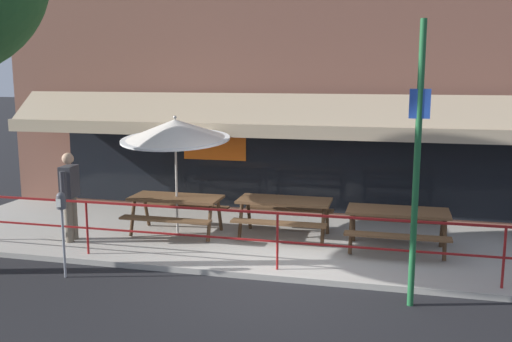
# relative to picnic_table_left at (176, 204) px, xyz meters

# --- Properties ---
(ground_plane) EXTENTS (120.00, 120.00, 0.00)m
(ground_plane) POSITION_rel_picnic_table_left_xyz_m (2.39, -1.88, -0.71)
(ground_plane) COLOR black
(patio_deck) EXTENTS (15.00, 4.00, 0.10)m
(patio_deck) POSITION_rel_picnic_table_left_xyz_m (2.39, 0.12, -0.66)
(patio_deck) COLOR #ADA89E
(patio_deck) RESTS_ON ground
(restaurant_building) EXTENTS (15.00, 1.60, 8.40)m
(restaurant_building) POSITION_rel_picnic_table_left_xyz_m (2.39, 2.35, 3.46)
(restaurant_building) COLOR brown
(restaurant_building) RESTS_ON ground
(patio_railing) EXTENTS (13.84, 0.04, 0.97)m
(patio_railing) POSITION_rel_picnic_table_left_xyz_m (2.39, -1.58, 0.09)
(patio_railing) COLOR maroon
(patio_railing) RESTS_ON patio_deck
(picnic_table_left) EXTENTS (1.80, 1.42, 0.76)m
(picnic_table_left) POSITION_rel_picnic_table_left_xyz_m (0.00, 0.00, 0.00)
(picnic_table_left) COLOR brown
(picnic_table_left) RESTS_ON patio_deck
(picnic_table_centre) EXTENTS (1.80, 1.42, 0.76)m
(picnic_table_centre) POSITION_rel_picnic_table_left_xyz_m (2.15, 0.27, 0.00)
(picnic_table_centre) COLOR brown
(picnic_table_centre) RESTS_ON patio_deck
(picnic_table_right) EXTENTS (1.80, 1.42, 0.76)m
(picnic_table_right) POSITION_rel_picnic_table_left_xyz_m (4.29, -0.10, 0.00)
(picnic_table_right) COLOR brown
(picnic_table_right) RESTS_ON patio_deck
(patio_umbrella_left) EXTENTS (2.14, 2.14, 2.39)m
(patio_umbrella_left) POSITION_rel_picnic_table_left_xyz_m (0.00, 0.04, 1.47)
(patio_umbrella_left) COLOR #B7B2A8
(patio_umbrella_left) RESTS_ON patio_deck
(pedestrian_walking) EXTENTS (0.28, 0.62, 1.71)m
(pedestrian_walking) POSITION_rel_picnic_table_left_xyz_m (-1.79, -0.92, 0.35)
(pedestrian_walking) COLOR #665B4C
(pedestrian_walking) RESTS_ON patio_deck
(parking_meter_near) EXTENTS (0.15, 0.16, 1.42)m
(parking_meter_near) POSITION_rel_picnic_table_left_xyz_m (-0.95, -2.50, 0.44)
(parking_meter_near) COLOR gray
(parking_meter_near) RESTS_ON ground
(street_sign_pole) EXTENTS (0.28, 0.09, 4.00)m
(street_sign_pole) POSITION_rel_picnic_table_left_xyz_m (4.50, -2.33, 1.35)
(street_sign_pole) COLOR #1E6033
(street_sign_pole) RESTS_ON ground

